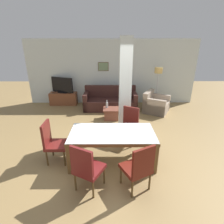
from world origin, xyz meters
TOP-DOWN VIEW (x-y plane):
  - ground_plane at (0.00, 0.00)m, footprint 18.00×18.00m
  - back_wall at (-0.00, 4.25)m, footprint 7.20×0.09m
  - divider_pillar at (0.37, 1.48)m, footprint 0.33×0.40m
  - dining_table at (0.00, 0.00)m, footprint 1.85×0.96m
  - dining_chair_far_right at (0.45, 0.86)m, footprint 0.62×0.62m
  - dining_chair_head_left at (-1.31, 0.00)m, footprint 0.46×0.46m
  - dining_chair_near_left at (-0.45, -0.87)m, footprint 0.62×0.62m
  - dining_chair_near_right at (0.45, -0.87)m, footprint 0.62×0.62m
  - sofa at (-0.05, 3.44)m, footprint 2.10×0.90m
  - armchair at (1.71, 3.08)m, footprint 1.19×1.22m
  - coffee_table at (-0.02, 2.37)m, footprint 0.56×0.51m
  - bottle at (-0.17, 2.47)m, footprint 0.08×0.08m
  - tv_stand at (-2.10, 3.97)m, footprint 1.15×0.40m
  - tv_screen at (-2.10, 3.97)m, footprint 0.96×0.41m
  - floor_lamp at (1.87, 3.68)m, footprint 0.31×0.31m

SIDE VIEW (x-z plane):
  - ground_plane at x=0.00m, z-range 0.00..0.00m
  - coffee_table at x=-0.02m, z-range 0.01..0.40m
  - tv_stand at x=-2.10m, z-range 0.00..0.53m
  - armchair at x=1.71m, z-range -0.12..0.67m
  - sofa at x=-0.05m, z-range -0.15..0.75m
  - bottle at x=-0.17m, z-range 0.36..0.63m
  - dining_chair_far_right at x=0.45m, z-range 0.03..0.99m
  - dining_chair_head_left at x=-1.31m, z-range 0.03..0.99m
  - dining_chair_near_left at x=-0.45m, z-range 0.03..0.99m
  - dining_chair_near_right at x=0.45m, z-range 0.03..0.99m
  - dining_table at x=0.00m, z-range 0.23..0.95m
  - tv_screen at x=-2.10m, z-range 0.53..1.19m
  - divider_pillar at x=0.37m, z-range 0.00..2.70m
  - back_wall at x=0.00m, z-range 0.00..2.70m
  - floor_lamp at x=1.87m, z-range 0.55..2.18m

